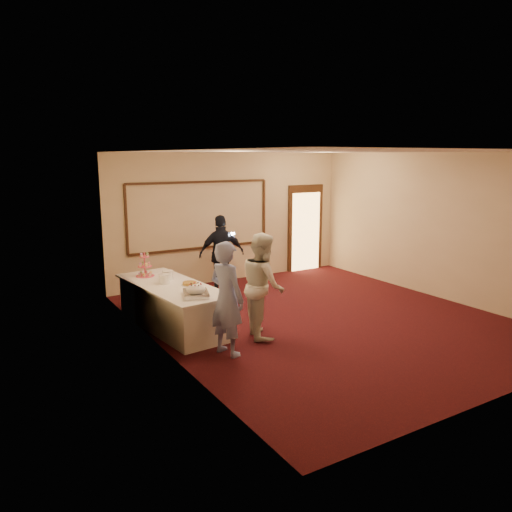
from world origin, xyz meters
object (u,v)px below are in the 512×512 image
Objects in this scene: plate_stack_a at (164,279)px; tart at (190,284)px; woman at (263,285)px; cupcake_stand at (145,267)px; guest at (222,254)px; plate_stack_b at (168,275)px; man at (227,299)px; buffet_table at (172,306)px; pavlova_tray at (196,291)px.

tart is (0.33, -0.33, -0.05)m from plate_stack_a.
woman is at bearing -45.66° from plate_stack_a.
guest is at bearing 22.65° from cupcake_stand.
plate_stack_b is 1.83m from woman.
cupcake_stand is 1.75× the size of tart.
guest is at bearing 38.79° from plate_stack_a.
guest is at bearing -42.58° from man.
pavlova_tray is at bearing -85.82° from buffet_table.
man is at bearing -89.08° from tart.
cupcake_stand reaches higher than pavlova_tray.
tart is at bearing 63.80° from guest.
woman is at bearing -82.10° from man.
guest is (1.73, 1.27, -0.01)m from plate_stack_b.
pavlova_tray is 1.11m from woman.
cupcake_stand is at bearing 99.17° from plate_stack_a.
guest is at bearing 49.89° from tart.
man is (0.19, -1.89, 0.01)m from plate_stack_b.
buffet_table is 1.67m from woman.
plate_stack_b is 0.12× the size of guest.
woman is at bearing -45.67° from tart.
guest is (1.88, 1.51, -0.01)m from plate_stack_a.
plate_stack_b is at bearing -10.81° from man.
pavlova_tray is 3.05× the size of plate_stack_a.
cupcake_stand reaches higher than plate_stack_a.
plate_stack_a is at bearing 121.45° from buffet_table.
plate_stack_b is at bearing 106.85° from tart.
woman reaches higher than guest.
man is (0.46, -2.33, -0.08)m from cupcake_stand.
buffet_table is 1.57× the size of guest.
plate_stack_b is 1.90m from man.
man reaches higher than plate_stack_b.
tart is at bearing -39.55° from buffet_table.
man is at bearing -78.09° from plate_stack_a.
plate_stack_a reaches higher than buffet_table.
plate_stack_a is at bearing 98.15° from pavlova_tray.
cupcake_stand is at bearing 36.56° from guest.
buffet_table is 1.54× the size of woman.
plate_stack_b is at bearing 78.57° from buffet_table.
buffet_table is at bearing -76.86° from cupcake_stand.
plate_stack_a is (-0.08, 0.13, 0.46)m from buffet_table.
man is 1.00× the size of woman.
plate_stack_b is (0.07, 0.37, 0.46)m from buffet_table.
cupcake_stand is 2.35m from woman.
man is 3.51m from guest.
cupcake_stand is 2.16m from guest.
plate_stack_a is 1.75m from woman.
plate_stack_b reaches higher than plate_stack_a.
pavlova_tray is at bearing 69.18° from guest.
pavlova_tray is 0.68m from man.
man is (0.27, -1.52, 0.47)m from buffet_table.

